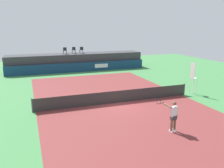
% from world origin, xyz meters
% --- Properties ---
extents(ground_plane, '(48.00, 48.00, 0.00)m').
position_xyz_m(ground_plane, '(0.00, 3.00, 0.00)').
color(ground_plane, '#3D7A42').
extents(court_inner, '(12.00, 22.00, 0.00)m').
position_xyz_m(court_inner, '(0.00, 0.00, 0.00)').
color(court_inner, maroon).
rests_on(court_inner, ground).
extents(sponsor_wall, '(18.00, 0.22, 1.20)m').
position_xyz_m(sponsor_wall, '(0.01, 13.50, 0.60)').
color(sponsor_wall, navy).
rests_on(sponsor_wall, ground).
extents(spectator_platform, '(18.00, 2.80, 2.20)m').
position_xyz_m(spectator_platform, '(0.00, 15.30, 1.10)').
color(spectator_platform, '#38383D').
rests_on(spectator_platform, ground).
extents(spectator_chair_far_left, '(0.47, 0.47, 0.89)m').
position_xyz_m(spectator_chair_far_left, '(-1.50, 15.14, 2.69)').
color(spectator_chair_far_left, '#1E232D').
rests_on(spectator_chair_far_left, spectator_platform).
extents(spectator_chair_left, '(0.46, 0.46, 0.89)m').
position_xyz_m(spectator_chair_left, '(-0.29, 15.33, 2.69)').
color(spectator_chair_left, '#1E232D').
rests_on(spectator_chair_left, spectator_platform).
extents(spectator_chair_center, '(0.45, 0.45, 0.89)m').
position_xyz_m(spectator_chair_center, '(0.73, 15.21, 2.69)').
color(spectator_chair_center, '#1E232D').
rests_on(spectator_chair_center, spectator_platform).
extents(umpire_chair, '(0.49, 0.49, 2.76)m').
position_xyz_m(umpire_chair, '(7.00, -0.01, 1.59)').
color(umpire_chair, white).
rests_on(umpire_chair, ground).
extents(tennis_net, '(12.40, 0.02, 0.95)m').
position_xyz_m(tennis_net, '(0.00, 0.00, 0.47)').
color(tennis_net, '#2D2D2D').
rests_on(tennis_net, ground).
extents(net_post_near, '(0.10, 0.10, 1.00)m').
position_xyz_m(net_post_near, '(-6.20, 0.00, 0.50)').
color(net_post_near, '#4C4C51').
rests_on(net_post_near, ground).
extents(net_post_far, '(0.10, 0.10, 1.00)m').
position_xyz_m(net_post_far, '(6.20, 0.00, 0.50)').
color(net_post_far, '#4C4C51').
rests_on(net_post_far, ground).
extents(tennis_player, '(0.87, 1.12, 1.77)m').
position_xyz_m(tennis_player, '(1.09, -5.84, 0.96)').
color(tennis_player, white).
rests_on(tennis_player, court_inner).
extents(tennis_ball, '(0.07, 0.07, 0.07)m').
position_xyz_m(tennis_ball, '(2.47, 0.39, 0.04)').
color(tennis_ball, '#D8EA33').
rests_on(tennis_ball, court_inner).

